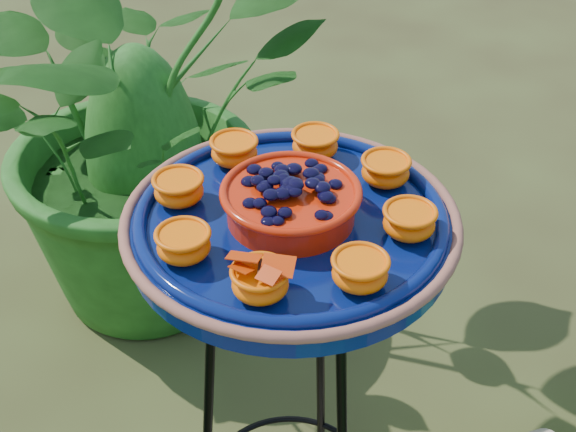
% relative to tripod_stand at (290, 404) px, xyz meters
% --- Properties ---
extents(tripod_stand, '(0.31, 0.32, 0.81)m').
position_rel_tripod_stand_xyz_m(tripod_stand, '(0.00, 0.00, 0.00)').
color(tripod_stand, black).
rests_on(tripod_stand, ground).
extents(feeder_dish, '(0.43, 0.43, 0.10)m').
position_rel_tripod_stand_xyz_m(feeder_dish, '(0.00, -0.00, 0.35)').
color(feeder_dish, '#071552').
rests_on(feeder_dish, tripod_stand).
extents(shrub_back_left, '(1.16, 1.20, 1.02)m').
position_rel_tripod_stand_xyz_m(shrub_back_left, '(-0.64, 0.67, 0.02)').
color(shrub_back_left, '#1B4C14').
rests_on(shrub_back_left, ground).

